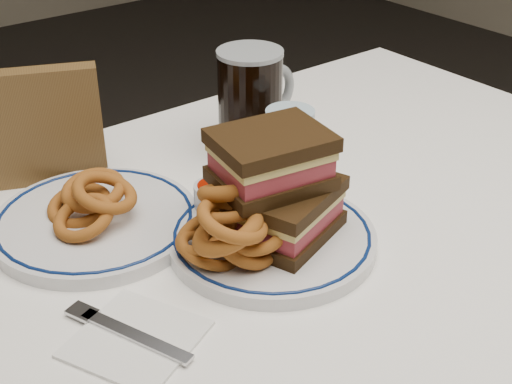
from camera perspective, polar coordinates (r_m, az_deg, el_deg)
dining_table at (r=0.96m, az=2.06°, el=-9.03°), size 1.27×0.87×0.75m
main_plate at (r=0.88m, az=1.27°, el=-3.68°), size 0.26×0.26×0.02m
reuben_sandwich at (r=0.84m, az=1.81°, el=0.53°), size 0.16×0.15×0.13m
onion_rings_main at (r=0.81m, az=-2.13°, el=-2.78°), size 0.12×0.12×0.12m
ketchup_ramekin at (r=0.92m, az=-3.32°, el=-0.17°), size 0.05×0.05×0.03m
beer_mug at (r=1.07m, az=-0.34°, el=7.26°), size 0.15×0.10×0.16m
water_glass at (r=1.00m, az=2.68°, el=3.70°), size 0.07×0.07×0.11m
far_plate at (r=0.93m, az=-12.70°, el=-2.30°), size 0.26×0.26×0.02m
onion_rings_far at (r=0.92m, az=-13.11°, el=-0.71°), size 0.12×0.13×0.07m
napkin_fork at (r=0.76m, az=-9.76°, el=-11.40°), size 0.16×0.17×0.01m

